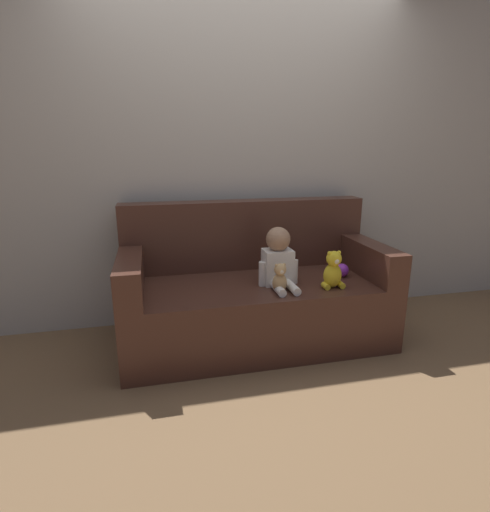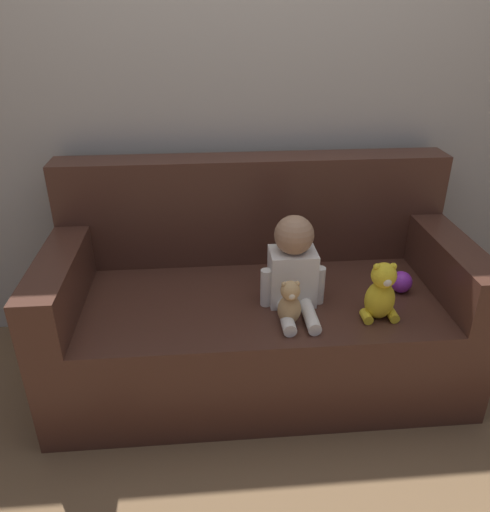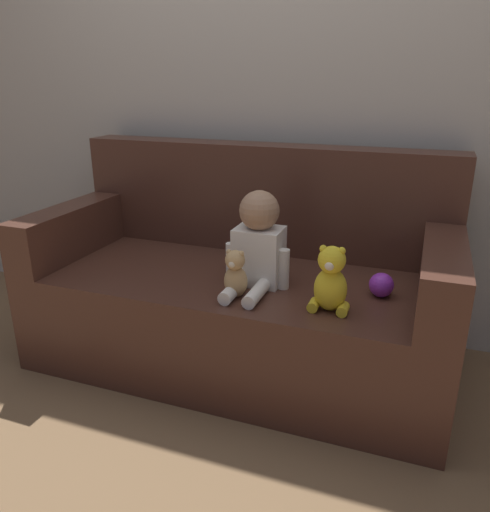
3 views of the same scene
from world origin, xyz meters
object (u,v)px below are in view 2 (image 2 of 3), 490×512
(person_baby, at_px, (293,267))
(toy_ball, at_px, (401,282))
(couch, at_px, (258,305))
(teddy_bear_brown, at_px, (290,303))
(plush_toy_side, at_px, (381,293))

(person_baby, relative_size, toy_ball, 4.08)
(person_baby, xyz_separation_m, toy_ball, (0.50, 0.05, -0.13))
(couch, distance_m, teddy_bear_brown, 0.40)
(couch, height_order, toy_ball, couch)
(teddy_bear_brown, bearing_deg, person_baby, 76.22)
(toy_ball, bearing_deg, person_baby, -174.42)
(toy_ball, bearing_deg, plush_toy_side, -130.37)
(couch, bearing_deg, toy_ball, -10.85)
(teddy_bear_brown, bearing_deg, couch, 105.46)
(teddy_bear_brown, xyz_separation_m, plush_toy_side, (0.37, 0.01, 0.02))
(teddy_bear_brown, height_order, toy_ball, teddy_bear_brown)
(person_baby, bearing_deg, plush_toy_side, -23.81)
(couch, xyz_separation_m, toy_ball, (0.63, -0.12, 0.17))
(person_baby, distance_m, teddy_bear_brown, 0.18)
(couch, xyz_separation_m, plush_toy_side, (0.46, -0.32, 0.24))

